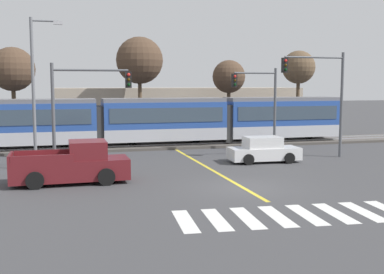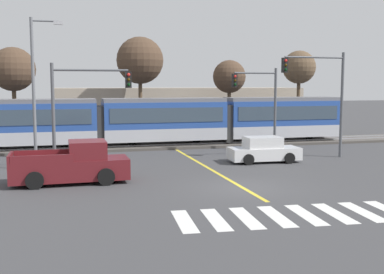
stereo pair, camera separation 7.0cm
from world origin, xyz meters
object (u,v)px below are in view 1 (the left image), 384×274
bare_tree_west (140,61)px  bare_tree_east (229,77)px  sedan_crossing (264,150)px  bare_tree_far_west (13,70)px  traffic_light_mid_left (82,99)px  light_rail_tram (164,119)px  traffic_light_far_right (260,96)px  traffic_light_mid_right (323,88)px  pickup_truck (73,165)px  street_lamp_west (36,80)px  bare_tree_far_east (299,68)px

bare_tree_west → bare_tree_east: 8.07m
sedan_crossing → bare_tree_west: size_ratio=0.50×
bare_tree_far_west → traffic_light_mid_left: bearing=-70.2°
light_rail_tram → bare_tree_far_west: size_ratio=3.76×
traffic_light_mid_left → bare_tree_east: size_ratio=0.85×
bare_tree_far_west → light_rail_tram: bearing=-20.9°
traffic_light_far_right → traffic_light_mid_left: traffic_light_mid_left is taller
bare_tree_far_west → bare_tree_east: 17.99m
traffic_light_mid_left → bare_tree_far_west: bare_tree_far_west is taller
light_rail_tram → traffic_light_mid_right: (8.45, -7.96, 2.38)m
pickup_truck → traffic_light_far_right: 15.01m
traffic_light_mid_right → bare_tree_east: bare_tree_east is taller
street_lamp_west → bare_tree_east: 18.34m
street_lamp_west → bare_tree_west: bearing=49.1°
light_rail_tram → pickup_truck: 13.77m
traffic_light_mid_right → traffic_light_mid_left: 14.73m
light_rail_tram → sedan_crossing: 9.65m
street_lamp_west → bare_tree_east: bearing=29.8°
bare_tree_west → bare_tree_far_east: bare_tree_west is taller
street_lamp_west → light_rail_tram: bearing=21.2°
bare_tree_east → street_lamp_west: bearing=-150.2°
pickup_truck → traffic_light_mid_left: traffic_light_mid_left is taller
bare_tree_east → bare_tree_far_east: bearing=-6.9°
street_lamp_west → traffic_light_far_right: bearing=-3.8°
bare_tree_east → traffic_light_far_right: bearing=-97.4°
light_rail_tram → bare_tree_west: size_ratio=3.25×
light_rail_tram → traffic_light_mid_left: traffic_light_mid_left is taller
sedan_crossing → street_lamp_west: bearing=158.6°
street_lamp_west → bare_tree_far_east: 23.84m
traffic_light_mid_right → bare_tree_east: bearing=95.6°
traffic_light_mid_right → street_lamp_west: street_lamp_west is taller
traffic_light_mid_left → bare_tree_east: bare_tree_east is taller
street_lamp_west → bare_tree_west: (7.95, 9.19, 1.69)m
pickup_truck → traffic_light_mid_right: 16.21m
pickup_truck → traffic_light_mid_left: bearing=80.0°
light_rail_tram → sedan_crossing: light_rail_tram is taller
traffic_light_mid_right → bare_tree_far_west: 22.77m
sedan_crossing → bare_tree_far_east: size_ratio=0.56×
bare_tree_west → light_rail_tram: bearing=-81.6°
sedan_crossing → traffic_light_mid_right: (4.17, 0.59, 3.73)m
sedan_crossing → traffic_light_mid_left: size_ratio=0.74×
pickup_truck → bare_tree_far_east: bare_tree_far_east is taller
light_rail_tram → bare_tree_far_east: bearing=20.1°
traffic_light_far_right → street_lamp_west: (-14.61, 0.98, 1.10)m
light_rail_tram → bare_tree_east: 9.66m
pickup_truck → street_lamp_west: 9.59m
bare_tree_west → traffic_light_far_right: bearing=-56.8°
light_rail_tram → pickup_truck: (-6.87, -11.88, -1.20)m
light_rail_tram → street_lamp_west: bearing=-158.8°
pickup_truck → street_lamp_west: size_ratio=0.62×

